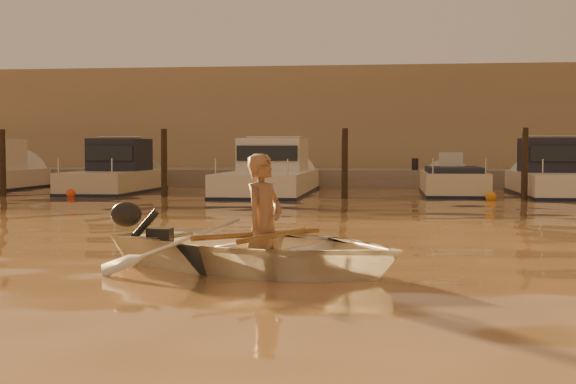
# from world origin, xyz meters

# --- Properties ---
(ground_plane) EXTENTS (160.00, 160.00, 0.00)m
(ground_plane) POSITION_xyz_m (0.00, 0.00, 0.00)
(ground_plane) COLOR olive
(ground_plane) RESTS_ON ground
(dinghy) EXTENTS (4.44, 3.93, 0.76)m
(dinghy) POSITION_xyz_m (-0.51, 0.10, 0.26)
(dinghy) COLOR white
(dinghy) RESTS_ON ground_plane
(person) EXTENTS (0.61, 0.71, 1.66)m
(person) POSITION_xyz_m (-0.42, 0.06, 0.53)
(person) COLOR #906548
(person) RESTS_ON dinghy
(outboard_motor) EXTENTS (0.98, 0.74, 0.70)m
(outboard_motor) POSITION_xyz_m (-1.87, 0.73, 0.28)
(outboard_motor) COLOR black
(outboard_motor) RESTS_ON dinghy
(oar_port) EXTENTS (0.52, 2.06, 0.13)m
(oar_port) POSITION_xyz_m (-0.28, -0.01, 0.42)
(oar_port) COLOR brown
(oar_port) RESTS_ON dinghy
(oar_starboard) EXTENTS (1.25, 1.76, 0.13)m
(oar_starboard) POSITION_xyz_m (-0.46, 0.08, 0.42)
(oar_starboard) COLOR brown
(oar_starboard) RESTS_ON dinghy
(moored_boat_1) EXTENTS (2.04, 6.14, 1.75)m
(moored_boat_1) POSITION_xyz_m (-7.78, 16.00, 0.62)
(moored_boat_1) COLOR beige
(moored_boat_1) RESTS_ON ground_plane
(moored_boat_2) EXTENTS (2.49, 8.26, 1.75)m
(moored_boat_2) POSITION_xyz_m (-2.67, 16.00, 0.62)
(moored_boat_2) COLOR white
(moored_boat_2) RESTS_ON ground_plane
(moored_boat_3) EXTENTS (1.82, 5.36, 0.95)m
(moored_boat_3) POSITION_xyz_m (3.02, 16.00, 0.22)
(moored_boat_3) COLOR beige
(moored_boat_3) RESTS_ON ground_plane
(moored_boat_4) EXTENTS (2.08, 6.47, 1.75)m
(moored_boat_4) POSITION_xyz_m (6.02, 16.00, 0.62)
(moored_boat_4) COLOR white
(moored_boat_4) RESTS_ON ground_plane
(piling_0) EXTENTS (0.18, 0.18, 2.20)m
(piling_0) POSITION_xyz_m (-10.50, 13.80, 0.90)
(piling_0) COLOR #2D2319
(piling_0) RESTS_ON ground_plane
(piling_1) EXTENTS (0.18, 0.18, 2.20)m
(piling_1) POSITION_xyz_m (-5.50, 13.80, 0.90)
(piling_1) COLOR #2D2319
(piling_1) RESTS_ON ground_plane
(piling_2) EXTENTS (0.18, 0.18, 2.20)m
(piling_2) POSITION_xyz_m (-0.20, 13.80, 0.90)
(piling_2) COLOR #2D2319
(piling_2) RESTS_ON ground_plane
(piling_3) EXTENTS (0.18, 0.18, 2.20)m
(piling_3) POSITION_xyz_m (4.80, 13.80, 0.90)
(piling_3) COLOR #2D2319
(piling_3) RESTS_ON ground_plane
(fender_b) EXTENTS (0.30, 0.30, 0.30)m
(fender_b) POSITION_xyz_m (-8.18, 13.36, 0.10)
(fender_b) COLOR #EB4D1B
(fender_b) RESTS_ON ground_plane
(fender_c) EXTENTS (0.30, 0.30, 0.30)m
(fender_c) POSITION_xyz_m (-2.37, 12.26, 0.10)
(fender_c) COLOR white
(fender_c) RESTS_ON ground_plane
(fender_d) EXTENTS (0.30, 0.30, 0.30)m
(fender_d) POSITION_xyz_m (3.84, 13.41, 0.10)
(fender_d) COLOR orange
(fender_d) RESTS_ON ground_plane
(quay) EXTENTS (52.00, 4.00, 1.00)m
(quay) POSITION_xyz_m (0.00, 21.50, 0.15)
(quay) COLOR gray
(quay) RESTS_ON ground_plane
(waterfront_building) EXTENTS (46.00, 7.00, 4.80)m
(waterfront_building) POSITION_xyz_m (0.00, 27.00, 2.40)
(waterfront_building) COLOR #9E8466
(waterfront_building) RESTS_ON quay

